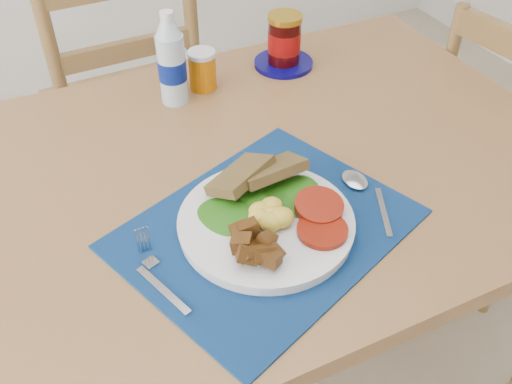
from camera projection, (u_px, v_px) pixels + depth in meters
table at (233, 200)px, 1.17m from camera, size 1.40×0.90×0.75m
chair_far at (122, 80)px, 1.68m from camera, size 0.45×0.43×1.17m
chair_end at (507, 132)px, 1.56m from camera, size 0.43×0.44×1.06m
placemat at (266, 228)px, 0.99m from camera, size 0.58×0.52×0.00m
breakfast_plate at (264, 221)px, 0.97m from camera, size 0.30×0.30×0.07m
fork at (155, 272)px, 0.91m from camera, size 0.05×0.18×0.00m
spoon at (363, 190)px, 1.06m from camera, size 0.06×0.18×0.01m
water_bottle at (172, 64)px, 1.24m from camera, size 0.06×0.06×0.21m
juice_glass at (203, 71)px, 1.31m from camera, size 0.06×0.06×0.09m
jam_on_saucer at (284, 44)px, 1.38m from camera, size 0.15×0.15×0.13m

